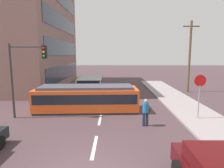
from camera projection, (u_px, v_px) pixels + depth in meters
ground_plane at (103, 104)px, 17.16m from camera, size 120.00×120.00×0.00m
sidewalk_curb_right at (202, 118)px, 13.15m from camera, size 3.20×36.00×0.14m
lane_stripe_1 at (94, 147)px, 9.25m from camera, size 0.16×2.40×0.01m
lane_stripe_2 at (100, 119)px, 13.21m from camera, size 0.16×2.40×0.01m
lane_stripe_3 at (105, 95)px, 21.12m from camera, size 0.16×2.40×0.01m
lane_stripe_4 at (107, 86)px, 27.05m from camera, size 0.16×2.40×0.01m
corner_building at (3, 26)px, 25.84m from camera, size 15.87×17.65×16.00m
streetcar_tram at (87, 98)px, 15.05m from camera, size 7.83×2.87×1.95m
city_bus at (91, 84)px, 21.85m from camera, size 2.62×5.09×1.81m
pedestrian_crossing at (146, 111)px, 11.80m from camera, size 0.51×0.36×1.67m
stop_sign at (200, 87)px, 12.66m from camera, size 0.76×0.07×2.88m
traffic_light_mast at (25, 67)px, 12.89m from camera, size 2.48×0.33×5.00m
utility_pole_mid at (190, 56)px, 21.95m from camera, size 1.80×0.24×7.93m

